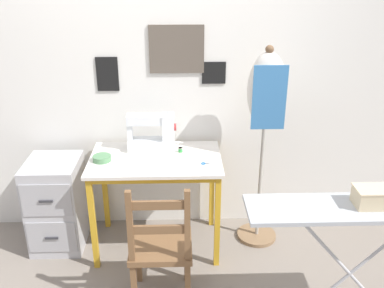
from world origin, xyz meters
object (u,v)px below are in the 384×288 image
(sewing_machine, at_px, (154,133))
(ironing_board, at_px, (361,214))
(fabric_bowl, at_px, (102,158))
(storage_box, at_px, (372,197))
(dress_form, at_px, (266,106))
(wooden_chair, at_px, (161,247))
(thread_spool_near_machine, at_px, (180,150))
(filing_cabinet, at_px, (57,204))
(scissors, at_px, (208,164))

(sewing_machine, distance_m, ironing_board, 1.61)
(fabric_bowl, distance_m, storage_box, 1.83)
(dress_form, bearing_deg, ironing_board, -70.28)
(wooden_chair, bearing_deg, thread_spool_near_machine, 79.33)
(thread_spool_near_machine, relative_size, filing_cabinet, 0.06)
(wooden_chair, xyz_separation_m, storage_box, (1.16, -0.29, 0.52))
(fabric_bowl, height_order, wooden_chair, wooden_chair)
(ironing_board, bearing_deg, scissors, 134.38)
(sewing_machine, distance_m, filing_cabinet, 0.95)
(storage_box, bearing_deg, scissors, 136.26)
(storage_box, bearing_deg, filing_cabinet, 154.44)
(thread_spool_near_machine, distance_m, wooden_chair, 0.81)
(wooden_chair, relative_size, ironing_board, 0.73)
(scissors, relative_size, storage_box, 0.77)
(dress_form, xyz_separation_m, ironing_board, (0.36, -0.99, -0.30))
(sewing_machine, distance_m, storage_box, 1.64)
(ironing_board, bearing_deg, sewing_machine, 137.63)
(fabric_bowl, height_order, scissors, fabric_bowl)
(fabric_bowl, relative_size, storage_box, 0.71)
(fabric_bowl, relative_size, ironing_board, 0.11)
(dress_form, height_order, storage_box, dress_form)
(filing_cabinet, xyz_separation_m, storage_box, (2.01, -0.96, 0.59))
(wooden_chair, xyz_separation_m, dress_form, (0.76, 0.69, 0.72))
(filing_cabinet, bearing_deg, ironing_board, -26.23)
(scissors, bearing_deg, dress_form, 23.73)
(filing_cabinet, bearing_deg, thread_spool_near_machine, 2.78)
(fabric_bowl, bearing_deg, thread_spool_near_machine, 13.06)
(sewing_machine, bearing_deg, fabric_bowl, -151.61)
(scissors, bearing_deg, filing_cabinet, 172.09)
(storage_box, bearing_deg, thread_spool_near_machine, 135.61)
(thread_spool_near_machine, bearing_deg, scissors, -46.95)
(fabric_bowl, bearing_deg, wooden_chair, -52.80)
(dress_form, bearing_deg, thread_spool_near_machine, 178.02)
(scissors, distance_m, wooden_chair, 0.70)
(scissors, xyz_separation_m, wooden_chair, (-0.33, -0.50, -0.35))
(sewing_machine, distance_m, scissors, 0.50)
(sewing_machine, bearing_deg, filing_cabinet, -171.53)
(scissors, distance_m, thread_spool_near_machine, 0.29)
(sewing_machine, xyz_separation_m, thread_spool_near_machine, (0.20, -0.07, -0.11))
(filing_cabinet, distance_m, storage_box, 2.30)
(sewing_machine, xyz_separation_m, dress_form, (0.83, -0.09, 0.24))
(wooden_chair, height_order, ironing_board, wooden_chair)
(sewing_machine, xyz_separation_m, scissors, (0.40, -0.28, -0.13))
(scissors, xyz_separation_m, thread_spool_near_machine, (-0.20, 0.21, 0.02))
(scissors, distance_m, dress_form, 0.60)
(ironing_board, relative_size, storage_box, 6.72)
(sewing_machine, relative_size, wooden_chair, 0.41)
(fabric_bowl, distance_m, thread_spool_near_machine, 0.59)
(sewing_machine, xyz_separation_m, storage_box, (1.23, -1.08, 0.04))
(fabric_bowl, height_order, thread_spool_near_machine, fabric_bowl)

